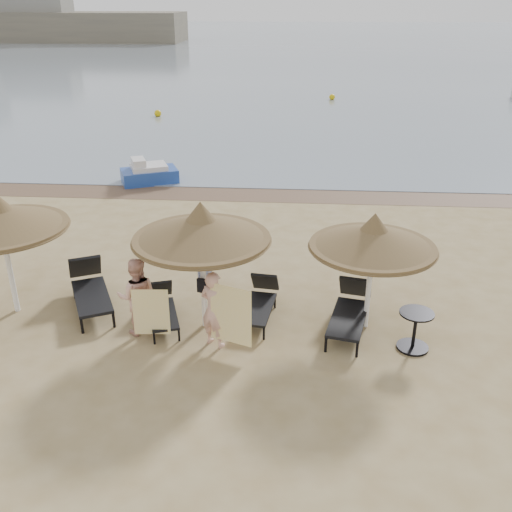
{
  "coord_description": "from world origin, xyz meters",
  "views": [
    {
      "loc": [
        1.96,
        -8.98,
        6.14
      ],
      "look_at": [
        1.23,
        1.2,
        1.46
      ],
      "focal_mm": 40.0,
      "sensor_mm": 36.0,
      "label": 1
    }
  ],
  "objects": [
    {
      "name": "person_right",
      "position": [
        0.51,
        0.24,
        0.9
      ],
      "size": [
        0.99,
        0.87,
        1.8
      ],
      "primitive_type": "imported",
      "rotation": [
        0.0,
        0.0,
        2.65
      ],
      "color": "#E4AB97",
      "rests_on": "ground"
    },
    {
      "name": "lounger_near_right",
      "position": [
        1.3,
        1.41,
        0.34
      ],
      "size": [
        0.78,
        1.76,
        0.76
      ],
      "rotation": [
        0.0,
        0.0,
        -0.13
      ],
      "color": "black",
      "rests_on": "ground"
    },
    {
      "name": "person_left",
      "position": [
        -1.04,
        0.58,
        0.93
      ],
      "size": [
        0.96,
        0.73,
        1.87
      ],
      "primitive_type": "imported",
      "rotation": [
        0.0,
        0.0,
        3.35
      ],
      "color": "#E4AB97",
      "rests_on": "ground"
    },
    {
      "name": "palapa_right",
      "position": [
        3.47,
        1.13,
        1.95
      ],
      "size": [
        2.47,
        2.47,
        2.45
      ],
      "rotation": [
        0.0,
        0.0,
        0.4
      ],
      "color": "white",
      "rests_on": "ground"
    },
    {
      "name": "far_shore",
      "position": [
        -25.1,
        77.82,
        2.91
      ],
      "size": [
        150.0,
        54.8,
        12.0
      ],
      "color": "#736953",
      "rests_on": "ground"
    },
    {
      "name": "bag_patterned",
      "position": [
        0.21,
        1.11,
        1.12
      ],
      "size": [
        0.28,
        0.18,
        0.34
      ],
      "rotation": [
        0.0,
        0.0,
        0.37
      ],
      "color": "silver",
      "rests_on": "ground"
    },
    {
      "name": "wet_sand_strip",
      "position": [
        0.0,
        9.4,
        0.0
      ],
      "size": [
        200.0,
        1.6,
        0.01
      ],
      "primitive_type": "cube",
      "color": "brown",
      "rests_on": "ground"
    },
    {
      "name": "side_table",
      "position": [
        4.29,
        0.39,
        0.37
      ],
      "size": [
        0.65,
        0.65,
        0.78
      ],
      "rotation": [
        0.0,
        0.0,
        -0.21
      ],
      "color": "black",
      "rests_on": "ground"
    },
    {
      "name": "ground",
      "position": [
        0.0,
        0.0,
        0.0
      ],
      "size": [
        160.0,
        160.0,
        0.0
      ],
      "primitive_type": "plane",
      "color": "tan",
      "rests_on": "ground"
    },
    {
      "name": "towel_left",
      "position": [
        -0.69,
        0.23,
        0.67
      ],
      "size": [
        0.69,
        0.07,
        0.97
      ],
      "rotation": [
        0.0,
        0.0,
        0.07
      ],
      "color": "yellow",
      "rests_on": "ground"
    },
    {
      "name": "buoy_mid",
      "position": [
        4.16,
        28.9,
        0.19
      ],
      "size": [
        0.37,
        0.37,
        0.37
      ],
      "primitive_type": "sphere",
      "color": "#E0B807",
      "rests_on": "ground"
    },
    {
      "name": "bag_dark",
      "position": [
        0.21,
        0.77,
        0.99
      ],
      "size": [
        0.22,
        0.13,
        0.29
      ],
      "rotation": [
        0.0,
        0.0,
        -0.33
      ],
      "color": "black",
      "rests_on": "ground"
    },
    {
      "name": "towel_right",
      "position": [
        0.86,
        -0.01,
        0.81
      ],
      "size": [
        0.79,
        0.32,
        1.18
      ],
      "rotation": [
        0.0,
        0.0,
        -0.37
      ],
      "color": "yellow",
      "rests_on": "ground"
    },
    {
      "name": "sea",
      "position": [
        0.0,
        80.0,
        0.01
      ],
      "size": [
        200.0,
        140.0,
        0.03
      ],
      "primitive_type": "cube",
      "color": "slate",
      "rests_on": "ground"
    },
    {
      "name": "pedal_boat",
      "position": [
        -3.3,
        10.49,
        0.33
      ],
      "size": [
        2.23,
        1.82,
        0.9
      ],
      "rotation": [
        0.0,
        0.0,
        0.41
      ],
      "color": "#1F429A",
      "rests_on": "ground"
    },
    {
      "name": "lounger_far_left",
      "position": [
        -2.38,
        1.59,
        0.42
      ],
      "size": [
        1.51,
        2.16,
        0.93
      ],
      "rotation": [
        0.0,
        0.0,
        0.45
      ],
      "color": "black",
      "rests_on": "ground"
    },
    {
      "name": "buoy_left",
      "position": [
        -5.77,
        22.56,
        0.19
      ],
      "size": [
        0.38,
        0.38,
        0.38
      ],
      "primitive_type": "sphere",
      "color": "#E0B807",
      "rests_on": "ground"
    },
    {
      "name": "lounger_far_right",
      "position": [
        3.14,
        1.1,
        0.39
      ],
      "size": [
        1.06,
        2.04,
        0.87
      ],
      "rotation": [
        0.0,
        0.0,
        -0.22
      ],
      "color": "black",
      "rests_on": "ground"
    },
    {
      "name": "palapa_center",
      "position": [
        0.21,
        0.93,
        2.12
      ],
      "size": [
        2.69,
        2.69,
        2.66
      ],
      "rotation": [
        0.0,
        0.0,
        0.19
      ],
      "color": "white",
      "rests_on": "ground"
    },
    {
      "name": "lounger_near_left",
      "position": [
        -0.69,
        1.05,
        0.32
      ],
      "size": [
        0.98,
        1.67,
        0.71
      ],
      "rotation": [
        0.0,
        0.0,
        0.31
      ],
      "color": "black",
      "rests_on": "ground"
    }
  ]
}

